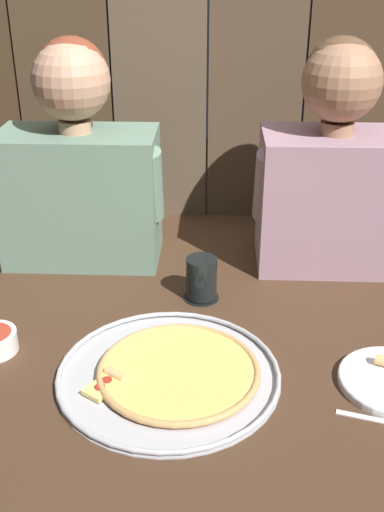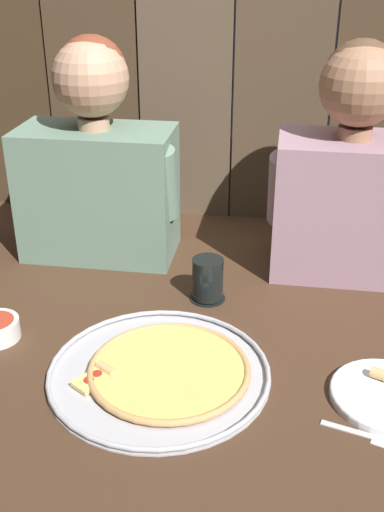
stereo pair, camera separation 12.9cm
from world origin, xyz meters
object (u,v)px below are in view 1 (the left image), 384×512
Objects in this scene: pizza_tray at (172,372)px; diner_right at (333,166)px; diner_left at (78,165)px; drinking_glass at (200,279)px.

pizza_tray is 0.68m from diner_right.
diner_left is at bearing -180.00° from diner_right.
diner_right reaches higher than drinking_glass.
drinking_glass reaches higher than pizza_tray.
diner_left is (-0.27, 0.51, 0.25)m from pizza_tray.
diner_left is 0.64m from diner_right.
diner_left is (-0.32, 0.21, 0.21)m from drinking_glass.
drinking_glass is at bearing 81.89° from pizza_tray.
pizza_tray is 4.17× the size of drinking_glass.
drinking_glass is 0.18× the size of diner_right.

